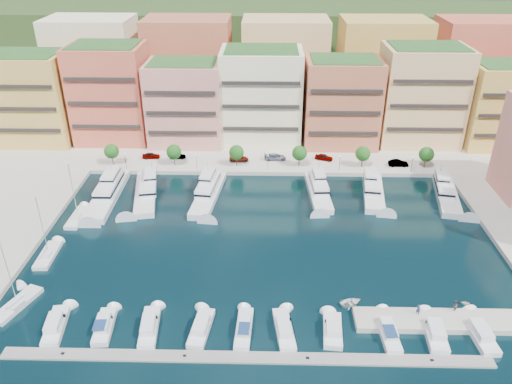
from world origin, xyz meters
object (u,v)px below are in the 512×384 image
(yacht_5, at_px, (373,190))
(yacht_6, at_px, (446,192))
(lamppost_0, at_px, (125,158))
(cruiser_8, at_px, (434,332))
(lamppost_4, at_px, (412,161))
(tree_5, at_px, (426,154))
(cruiser_9, at_px, (479,333))
(sailboat_0, at_px, (17,305))
(person_0, at_px, (418,309))
(sailboat_1, at_px, (48,256))
(lamppost_2, at_px, (268,160))
(yacht_2, at_px, (209,191))
(sailboat_2, at_px, (77,218))
(cruiser_4, at_px, (244,329))
(car_1, at_px, (178,156))
(car_3, at_px, (275,157))
(tree_0, at_px, (111,151))
(tree_3, at_px, (299,153))
(cruiser_1, at_px, (104,327))
(cruiser_5, at_px, (284,330))
(lamppost_3, at_px, (340,161))
(tender_3, at_px, (465,303))
(cruiser_2, at_px, (149,327))
(person_1, at_px, (455,306))
(yacht_1, at_px, (146,191))
(cruiser_6, at_px, (333,330))
(lamppost_1, at_px, (196,159))
(yacht_4, at_px, (318,190))
(cruiser_7, at_px, (387,331))
(car_4, at_px, (324,157))
(car_0, at_px, (151,156))
(yacht_0, at_px, (108,192))
(tree_2, at_px, (236,153))
(tree_4, at_px, (363,154))
(tree_1, at_px, (174,152))

(yacht_5, distance_m, yacht_6, 16.76)
(lamppost_0, relative_size, cruiser_8, 0.48)
(lamppost_4, bearing_deg, cruiser_8, -100.26)
(tree_5, relative_size, cruiser_9, 0.61)
(sailboat_0, height_order, person_0, sailboat_0)
(yacht_5, bearing_deg, sailboat_1, -158.17)
(lamppost_2, height_order, yacht_2, yacht_2)
(sailboat_2, bearing_deg, sailboat_0, -91.31)
(cruiser_4, height_order, sailboat_2, sailboat_2)
(car_1, relative_size, car_3, 0.73)
(tree_0, xyz_separation_m, cruiser_8, (65.90, -58.09, -4.20))
(tree_0, xyz_separation_m, tree_3, (48.00, 0.00, 0.00))
(cruiser_1, bearing_deg, cruiser_5, 0.01)
(tree_3, xyz_separation_m, yacht_2, (-21.75, -14.24, -3.53))
(lamppost_3, relative_size, tender_3, 2.85)
(lamppost_2, bearing_deg, cruiser_2, -108.16)
(cruiser_5, xyz_separation_m, person_1, (27.54, 4.60, 1.42))
(tree_0, bearing_deg, person_0, -40.42)
(yacht_1, xyz_separation_m, sailboat_0, (-13.06, -39.09, -0.78))
(cruiser_6, xyz_separation_m, sailboat_2, (-51.04, 32.59, -0.23))
(yacht_2, distance_m, tender_3, 59.50)
(lamppost_0, bearing_deg, cruiser_5, -55.25)
(tree_0, relative_size, cruiser_1, 0.70)
(lamppost_1, relative_size, car_1, 1.01)
(lamppost_2, distance_m, cruiser_6, 56.81)
(tender_3, xyz_separation_m, person_0, (-9.01, -3.66, 1.59))
(tree_5, bearing_deg, tree_0, 180.00)
(cruiser_2, bearing_deg, lamppost_4, 45.78)
(yacht_4, xyz_separation_m, person_1, (18.42, -40.58, 0.87))
(cruiser_7, xyz_separation_m, car_4, (-3.89, 62.36, 1.24))
(person_1, bearing_deg, cruiser_5, -33.26)
(tree_0, height_order, cruiser_1, tree_0)
(lamppost_2, xyz_separation_m, cruiser_8, (25.90, -55.79, -3.28))
(lamppost_1, distance_m, yacht_4, 31.78)
(lamppost_1, distance_m, car_0, 14.65)
(cruiser_6, height_order, person_1, person_1)
(tree_0, relative_size, yacht_4, 0.31)
(cruiser_4, bearing_deg, cruiser_7, -0.01)
(tree_5, xyz_separation_m, yacht_0, (-77.03, -15.14, -3.53))
(person_0, bearing_deg, lamppost_3, -37.72)
(yacht_4, distance_m, person_1, 44.57)
(car_3, bearing_deg, sailboat_1, 131.88)
(tree_2, bearing_deg, yacht_5, -21.21)
(cruiser_5, relative_size, sailboat_2, 0.69)
(sailboat_2, distance_m, tender_3, 78.16)
(tree_4, bearing_deg, tender_3, -79.87)
(tree_0, bearing_deg, sailboat_2, -91.83)
(lamppost_0, distance_m, lamppost_2, 36.00)
(tree_3, bearing_deg, tree_1, 180.00)
(tree_0, height_order, lamppost_2, tree_0)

